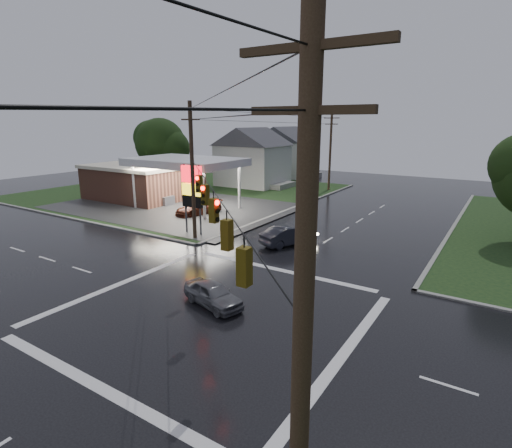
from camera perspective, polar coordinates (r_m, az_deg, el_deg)
The scene contains 14 objects.
ground at distance 21.05m, azimuth -6.07°, elevation -12.34°, with size 120.00×120.00×0.00m, color black.
grass_nw at distance 56.30m, azimuth -10.37°, elevation 4.59°, with size 36.00×36.00×0.08m, color black.
gas_station at distance 51.31m, azimuth -15.02°, elevation 6.22°, with size 26.20×18.00×5.60m.
pylon_sign at distance 34.05m, azimuth -9.12°, elevation 5.07°, with size 2.00×0.35×6.00m.
utility_pole_nw at distance 32.41m, azimuth -9.08°, elevation 7.66°, with size 2.20×0.32×11.00m.
utility_pole_se at distance 6.73m, azimuth 6.53°, elevation -19.34°, with size 2.20×0.32×11.00m.
utility_pole_n at distance 56.89m, azimuth 10.56°, elevation 10.19°, with size 2.20×0.32×10.50m.
traffic_signals at distance 19.01m, azimuth -6.58°, elevation 5.35°, with size 26.87×26.87×1.47m.
house_near at distance 60.51m, azimuth -0.45°, elevation 9.66°, with size 11.05×8.48×8.60m.
house_far at distance 71.31m, azimuth 4.21°, elevation 10.35°, with size 11.05×8.48×8.60m.
tree_nw_behind at distance 63.93m, azimuth -13.42°, elevation 11.13°, with size 8.93×7.60×10.00m.
car_north at distance 31.50m, azimuth 4.59°, elevation -1.62°, with size 1.61×4.61×1.52m, color #22242B.
car_crossing at distance 21.43m, azimuth -6.17°, elevation -9.90°, with size 1.54×3.82×1.30m, color slate.
car_pump at distance 41.98m, azimuth -8.22°, elevation 2.31°, with size 2.06×5.07×1.47m, color #4D1E11.
Camera 1 is at (11.88, -14.57, 9.46)m, focal length 28.00 mm.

